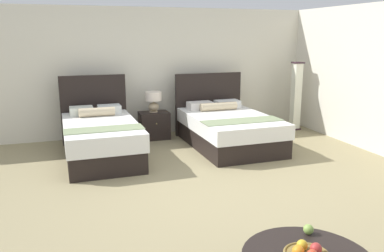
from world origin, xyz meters
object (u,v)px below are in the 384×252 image
bed_near_corner (228,128)px  table_lamp (153,100)px  loose_apple (308,229)px  floor_lamp_corner (296,96)px  nightstand (154,125)px  bed_near_window (101,137)px

bed_near_corner → table_lamp: 1.54m
table_lamp → loose_apple: table_lamp is taller
floor_lamp_corner → table_lamp: bearing=176.1°
table_lamp → floor_lamp_corner: floor_lamp_corner is taller
bed_near_corner → nightstand: size_ratio=3.78×
bed_near_corner → floor_lamp_corner: bearing=20.9°
loose_apple → bed_near_corner: bearing=76.0°
bed_near_corner → nightstand: (-1.16, 0.89, -0.06)m
bed_near_window → nightstand: bearing=39.1°
bed_near_window → nightstand: size_ratio=3.70×
bed_near_window → table_lamp: (1.10, 0.91, 0.43)m
bed_near_window → table_lamp: bearing=39.8°
bed_near_window → bed_near_corner: (2.26, 0.00, -0.02)m
bed_near_window → floor_lamp_corner: (4.12, 0.71, 0.37)m
nightstand → table_lamp: bearing=90.0°
bed_near_window → loose_apple: 4.12m
nightstand → bed_near_window: bearing=-140.9°
nightstand → table_lamp: (0.00, 0.02, 0.51)m
bed_near_window → nightstand: 1.42m
nightstand → floor_lamp_corner: 3.05m
loose_apple → floor_lamp_corner: (2.83, 4.63, 0.27)m
bed_near_corner → loose_apple: 4.04m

